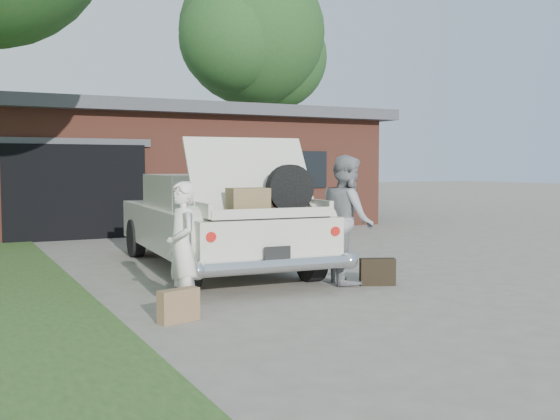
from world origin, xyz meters
name	(u,v)px	position (x,y,z in m)	size (l,w,h in m)	color
ground	(300,295)	(0.00, 0.00, 0.00)	(90.00, 90.00, 0.00)	gray
house	(142,167)	(0.98, 11.47, 1.67)	(12.80, 7.80, 3.30)	brown
tree_right	(254,40)	(7.26, 17.14, 6.82)	(6.84, 5.95, 10.10)	#38281E
sedan	(214,220)	(-0.19, 2.66, 0.81)	(2.48, 5.63, 2.13)	beige
woman_left	(182,248)	(-1.74, -0.29, 0.77)	(0.56, 0.37, 1.54)	white
woman_right	(347,219)	(1.04, 0.48, 0.94)	(0.91, 0.71, 1.88)	gray
suitcase_left	(179,306)	(-1.92, -0.70, 0.18)	(0.47, 0.15, 0.37)	olive
suitcase_right	(377,272)	(1.33, 0.11, 0.20)	(0.50, 0.16, 0.39)	black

